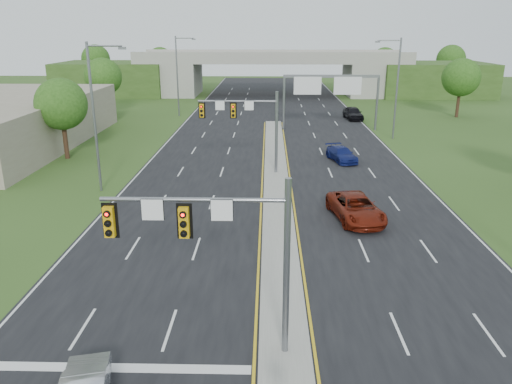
{
  "coord_description": "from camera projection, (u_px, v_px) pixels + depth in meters",
  "views": [
    {
      "loc": [
        -0.7,
        -16.18,
        11.77
      ],
      "look_at": [
        -1.36,
        10.74,
        3.0
      ],
      "focal_mm": 35.0,
      "sensor_mm": 36.0,
      "label": 1
    }
  ],
  "objects": [
    {
      "name": "lightpole_l_far",
      "position": [
        179.0,
        72.0,
        69.71
      ],
      "size": [
        2.85,
        0.25,
        11.0
      ],
      "color": "slate",
      "rests_on": "ground"
    },
    {
      "name": "car_far_c",
      "position": [
        353.0,
        113.0,
        68.63
      ],
      "size": [
        2.52,
        5.21,
        1.71
      ],
      "primitive_type": "imported",
      "rotation": [
        0.0,
        0.0,
        0.1
      ],
      "color": "black",
      "rests_on": "road"
    },
    {
      "name": "lane_markings",
      "position": [
        269.0,
        162.0,
        46.5
      ],
      "size": [
        23.72,
        160.0,
        0.01
      ],
      "color": "gold",
      "rests_on": "road"
    },
    {
      "name": "tree_l_near",
      "position": [
        61.0,
        104.0,
        46.39
      ],
      "size": [
        4.8,
        4.8,
        7.6
      ],
      "color": "#382316",
      "rests_on": "ground"
    },
    {
      "name": "tree_back_a",
      "position": [
        96.0,
        59.0,
        107.44
      ],
      "size": [
        6.0,
        6.0,
        8.85
      ],
      "color": "#382316",
      "rests_on": "ground"
    },
    {
      "name": "tree_l_mid",
      "position": [
        103.0,
        77.0,
        70.15
      ],
      "size": [
        5.2,
        5.2,
        8.12
      ],
      "color": "#382316",
      "rests_on": "ground"
    },
    {
      "name": "median",
      "position": [
        276.0,
        179.0,
        40.84
      ],
      "size": [
        2.0,
        54.0,
        0.16
      ],
      "primitive_type": "cube",
      "color": "gray",
      "rests_on": "road"
    },
    {
      "name": "lightpole_r_far",
      "position": [
        396.0,
        84.0,
        54.84
      ],
      "size": [
        2.85,
        0.25,
        11.0
      ],
      "color": "slate",
      "rests_on": "ground"
    },
    {
      "name": "car_far_b",
      "position": [
        342.0,
        154.0,
        46.75
      ],
      "size": [
        2.96,
        4.85,
        1.31
      ],
      "primitive_type": "imported",
      "rotation": [
        0.0,
        0.0,
        0.26
      ],
      "color": "#0E1857",
      "rests_on": "road"
    },
    {
      "name": "lightpole_l_mid",
      "position": [
        96.0,
        111.0,
        36.44
      ],
      "size": [
        2.85,
        0.25,
        11.0
      ],
      "color": "slate",
      "rests_on": "ground"
    },
    {
      "name": "signal_mast_near",
      "position": [
        223.0,
        240.0,
        17.53
      ],
      "size": [
        6.62,
        0.6,
        7.0
      ],
      "color": "slate",
      "rests_on": "ground"
    },
    {
      "name": "overpass",
      "position": [
        272.0,
        76.0,
        93.96
      ],
      "size": [
        80.0,
        14.0,
        8.1
      ],
      "color": "gray",
      "rests_on": "ground"
    },
    {
      "name": "tree_back_b",
      "position": [
        160.0,
        61.0,
        107.22
      ],
      "size": [
        5.6,
        5.6,
        8.32
      ],
      "color": "#382316",
      "rests_on": "ground"
    },
    {
      "name": "tree_r_mid",
      "position": [
        461.0,
        77.0,
        68.98
      ],
      "size": [
        5.2,
        5.2,
        8.12
      ],
      "color": "#382316",
      "rests_on": "ground"
    },
    {
      "name": "road",
      "position": [
        275.0,
        148.0,
        52.28
      ],
      "size": [
        24.0,
        160.0,
        0.02
      ],
      "primitive_type": "cube",
      "color": "black",
      "rests_on": "ground"
    },
    {
      "name": "signal_mast_far",
      "position": [
        249.0,
        119.0,
        41.29
      ],
      "size": [
        6.62,
        0.6,
        7.0
      ],
      "color": "slate",
      "rests_on": "ground"
    },
    {
      "name": "tree_back_c",
      "position": [
        384.0,
        61.0,
        106.1
      ],
      "size": [
        5.6,
        5.6,
        8.32
      ],
      "color": "#382316",
      "rests_on": "ground"
    },
    {
      "name": "sign_gantry",
      "position": [
        330.0,
        87.0,
        59.93
      ],
      "size": [
        11.58,
        0.44,
        6.67
      ],
      "color": "slate",
      "rests_on": "ground"
    },
    {
      "name": "ground",
      "position": [
        285.0,
        354.0,
        19.01
      ],
      "size": [
        240.0,
        240.0,
        0.0
      ],
      "primitive_type": "plane",
      "color": "#2F4B1B",
      "rests_on": "ground"
    },
    {
      "name": "tree_back_d",
      "position": [
        451.0,
        59.0,
        105.68
      ],
      "size": [
        6.0,
        6.0,
        8.85
      ],
      "color": "#382316",
      "rests_on": "ground"
    },
    {
      "name": "car_far_a",
      "position": [
        356.0,
        208.0,
        32.23
      ],
      "size": [
        3.57,
        6.1,
        1.59
      ],
      "primitive_type": "imported",
      "rotation": [
        0.0,
        0.0,
        0.17
      ],
      "color": "#621609",
      "rests_on": "road"
    }
  ]
}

